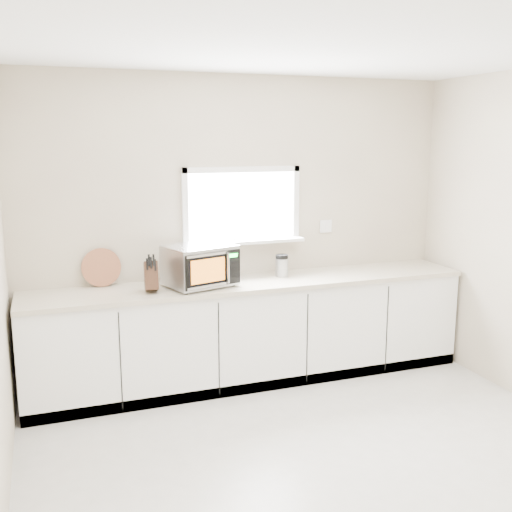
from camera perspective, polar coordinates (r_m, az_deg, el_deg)
name	(u,v)px	position (r m, az deg, el deg)	size (l,w,h in m)	color
ground	(340,477)	(4.15, 8.03, -20.10)	(4.00, 4.00, 0.00)	beige
back_wall	(241,226)	(5.45, -1.40, 2.88)	(4.00, 0.17, 2.70)	beige
cabinets	(252,333)	(5.39, -0.35, -7.32)	(3.92, 0.60, 0.88)	white
countertop	(253,283)	(5.25, -0.32, -2.59)	(3.92, 0.64, 0.04)	beige
microwave	(200,265)	(5.04, -5.32, -0.85)	(0.64, 0.56, 0.35)	black
knife_block	(151,275)	(4.92, -9.96, -1.83)	(0.13, 0.23, 0.32)	#3E2116
cutting_board	(101,267)	(5.19, -14.52, -1.05)	(0.33, 0.33, 0.02)	#A76040
coffee_grinder	(282,265)	(5.40, 2.47, -0.90)	(0.12, 0.12, 0.20)	#B2B5BA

